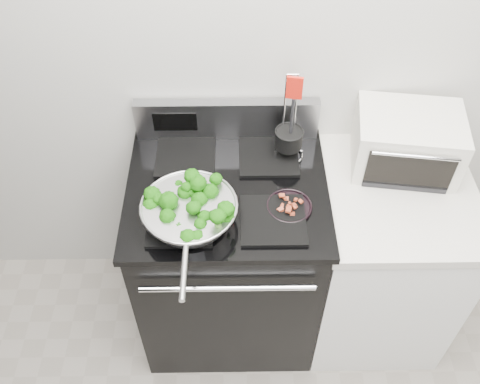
{
  "coord_description": "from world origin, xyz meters",
  "views": [
    {
      "loc": [
        -0.27,
        0.0,
        2.48
      ],
      "look_at": [
        -0.25,
        1.36,
        0.98
      ],
      "focal_mm": 40.0,
      "sensor_mm": 36.0,
      "label": 1
    }
  ],
  "objects_px": {
    "toaster_oven": "(407,142)",
    "skillet": "(189,211)",
    "bacon_plate": "(289,205)",
    "gas_range": "(229,256)",
    "utensil_holder": "(288,143)"
  },
  "relations": [
    {
      "from": "gas_range",
      "to": "skillet",
      "type": "distance_m",
      "value": 0.56
    },
    {
      "from": "gas_range",
      "to": "skillet",
      "type": "height_order",
      "value": "gas_range"
    },
    {
      "from": "gas_range",
      "to": "bacon_plate",
      "type": "relative_size",
      "value": 6.55
    },
    {
      "from": "skillet",
      "to": "toaster_oven",
      "type": "xyz_separation_m",
      "value": [
        0.85,
        0.32,
        0.03
      ]
    },
    {
      "from": "bacon_plate",
      "to": "utensil_holder",
      "type": "bearing_deg",
      "value": 87.28
    },
    {
      "from": "gas_range",
      "to": "utensil_holder",
      "type": "xyz_separation_m",
      "value": [
        0.25,
        0.17,
        0.53
      ]
    },
    {
      "from": "skillet",
      "to": "bacon_plate",
      "type": "height_order",
      "value": "skillet"
    },
    {
      "from": "toaster_oven",
      "to": "skillet",
      "type": "bearing_deg",
      "value": -151.08
    },
    {
      "from": "bacon_plate",
      "to": "utensil_holder",
      "type": "xyz_separation_m",
      "value": [
        0.01,
        0.28,
        0.05
      ]
    },
    {
      "from": "gas_range",
      "to": "bacon_plate",
      "type": "distance_m",
      "value": 0.54
    },
    {
      "from": "gas_range",
      "to": "toaster_oven",
      "type": "distance_m",
      "value": 0.92
    },
    {
      "from": "skillet",
      "to": "gas_range",
      "type": "bearing_deg",
      "value": 51.63
    },
    {
      "from": "utensil_holder",
      "to": "toaster_oven",
      "type": "xyz_separation_m",
      "value": [
        0.47,
        -0.02,
        0.02
      ]
    },
    {
      "from": "gas_range",
      "to": "utensil_holder",
      "type": "relative_size",
      "value": 2.81
    },
    {
      "from": "skillet",
      "to": "toaster_oven",
      "type": "distance_m",
      "value": 0.91
    }
  ]
}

